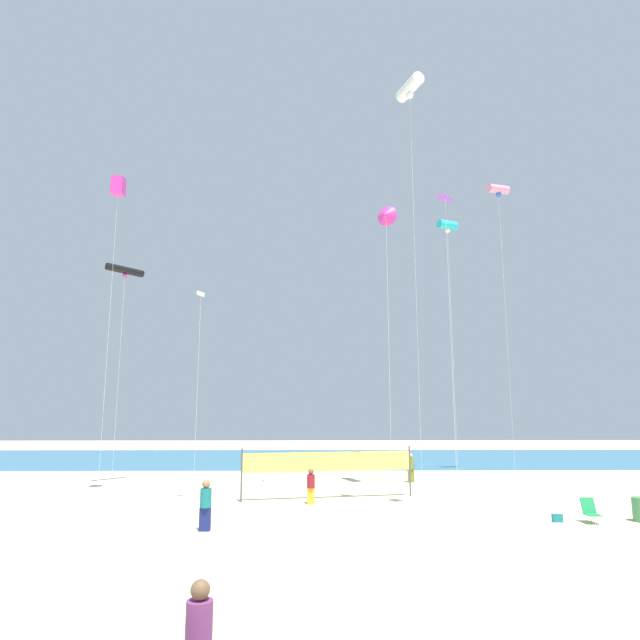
% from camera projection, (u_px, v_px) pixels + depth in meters
% --- Properties ---
extents(ground_plane, '(120.00, 120.00, 0.00)m').
position_uv_depth(ground_plane, '(354.00, 552.00, 15.78)').
color(ground_plane, beige).
extents(ocean_band, '(120.00, 20.00, 0.01)m').
position_uv_depth(ocean_band, '(326.00, 458.00, 47.02)').
color(ocean_band, teal).
rests_on(ocean_band, ground).
extents(mother_figure, '(0.39, 0.39, 1.70)m').
position_uv_depth(mother_figure, '(199.00, 638.00, 7.64)').
color(mother_figure, '#EA7260').
rests_on(mother_figure, ground).
extents(beachgoer_teal_shirt, '(0.39, 0.39, 1.73)m').
position_uv_depth(beachgoer_teal_shirt, '(206.00, 503.00, 18.69)').
color(beachgoer_teal_shirt, navy).
rests_on(beachgoer_teal_shirt, ground).
extents(beachgoer_sage_shirt, '(0.38, 0.38, 1.67)m').
position_uv_depth(beachgoer_sage_shirt, '(267.00, 466.00, 31.62)').
color(beachgoer_sage_shirt, white).
rests_on(beachgoer_sage_shirt, ground).
extents(beachgoer_olive_shirt, '(0.38, 0.38, 1.66)m').
position_uv_depth(beachgoer_olive_shirt, '(411.00, 467.00, 31.26)').
color(beachgoer_olive_shirt, olive).
rests_on(beachgoer_olive_shirt, ground).
extents(beachgoer_maroon_shirt, '(0.35, 0.35, 1.55)m').
position_uv_depth(beachgoer_maroon_shirt, '(311.00, 485.00, 23.99)').
color(beachgoer_maroon_shirt, gold).
rests_on(beachgoer_maroon_shirt, ground).
extents(folding_beach_chair, '(0.52, 0.65, 0.89)m').
position_uv_depth(folding_beach_chair, '(590.00, 510.00, 19.93)').
color(folding_beach_chair, '#1E8C4C').
rests_on(folding_beach_chair, ground).
extents(volleyball_net, '(8.16, 1.66, 2.40)m').
position_uv_depth(volleyball_net, '(328.00, 463.00, 25.52)').
color(volleyball_net, '#4C4C51').
rests_on(volleyball_net, ground).
extents(beach_handbag, '(0.37, 0.18, 0.29)m').
position_uv_depth(beach_handbag, '(557.00, 518.00, 20.04)').
color(beach_handbag, '#19727A').
rests_on(beach_handbag, ground).
extents(kite_magenta_box, '(0.60, 0.60, 15.93)m').
position_uv_depth(kite_magenta_box, '(118.00, 187.00, 27.26)').
color(kite_magenta_box, silver).
rests_on(kite_magenta_box, ground).
extents(kite_pink_tube, '(1.59, 0.97, 19.49)m').
position_uv_depth(kite_pink_tube, '(498.00, 190.00, 36.74)').
color(kite_pink_tube, silver).
rests_on(kite_pink_tube, ground).
extents(kite_violet_diamond, '(0.71, 0.69, 13.39)m').
position_uv_depth(kite_violet_diamond, '(446.00, 200.00, 22.85)').
color(kite_violet_diamond, silver).
rests_on(kite_violet_diamond, ground).
extents(kite_black_tube, '(1.78, 2.01, 12.35)m').
position_uv_depth(kite_black_tube, '(125.00, 271.00, 30.79)').
color(kite_black_tube, silver).
rests_on(kite_black_tube, ground).
extents(kite_white_tube, '(1.29, 2.04, 21.84)m').
position_uv_depth(kite_white_tube, '(410.00, 89.00, 29.00)').
color(kite_white_tube, silver).
rests_on(kite_white_tube, ground).
extents(kite_cyan_tube, '(1.55, 1.12, 17.53)m').
position_uv_depth(kite_cyan_tube, '(448.00, 226.00, 38.03)').
color(kite_cyan_tube, silver).
rests_on(kite_cyan_tube, ground).
extents(kite_magenta_delta, '(0.97, 0.74, 13.41)m').
position_uv_depth(kite_magenta_delta, '(386.00, 216.00, 24.33)').
color(kite_magenta_delta, silver).
rests_on(kite_magenta_delta, ground).
extents(kite_white_diamond, '(0.51, 0.51, 9.69)m').
position_uv_depth(kite_white_diamond, '(201.00, 303.00, 24.91)').
color(kite_white_diamond, silver).
rests_on(kite_white_diamond, ground).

